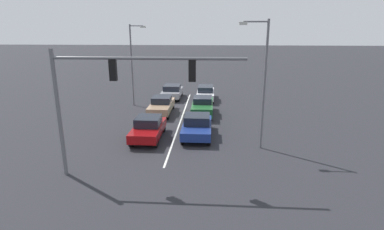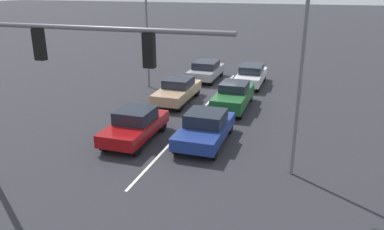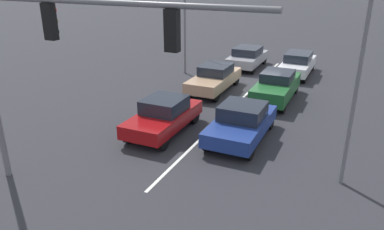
{
  "view_description": "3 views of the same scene",
  "coord_description": "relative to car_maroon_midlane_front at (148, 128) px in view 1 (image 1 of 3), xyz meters",
  "views": [
    {
      "loc": [
        -2.47,
        27.02,
        7.03
      ],
      "look_at": [
        -1.15,
        7.62,
        1.5
      ],
      "focal_mm": 28.0,
      "sensor_mm": 36.0,
      "label": 1
    },
    {
      "loc": [
        -5.83,
        23.07,
        7.01
      ],
      "look_at": [
        -0.8,
        7.44,
        1.22
      ],
      "focal_mm": 35.0,
      "sensor_mm": 36.0,
      "label": 2
    },
    {
      "loc": [
        -5.52,
        21.22,
        6.58
      ],
      "look_at": [
        -0.08,
        9.38,
        1.45
      ],
      "focal_mm": 35.0,
      "sensor_mm": 36.0,
      "label": 3
    }
  ],
  "objects": [
    {
      "name": "lane_stripe_left_divider",
      "position": [
        -1.72,
        -4.99,
        -0.76
      ],
      "size": [
        0.12,
        18.71,
        0.01
      ],
      "primitive_type": "cube",
      "color": "silver",
      "rests_on": "ground_plane"
    },
    {
      "name": "car_darkgreen_leftlane_second",
      "position": [
        -3.4,
        -6.11,
        0.02
      ],
      "size": [
        1.74,
        4.56,
        1.55
      ],
      "color": "#1E5928",
      "rests_on": "ground_plane"
    },
    {
      "name": "traffic_signal_gantry",
      "position": [
        0.47,
        5.35,
        3.78
      ],
      "size": [
        8.9,
        0.37,
        6.24
      ],
      "color": "slate",
      "rests_on": "ground_plane"
    },
    {
      "name": "car_navy_leftlane_front",
      "position": [
        -3.21,
        -0.71,
        -0.01
      ],
      "size": [
        1.93,
        4.26,
        1.49
      ],
      "color": "navy",
      "rests_on": "ground_plane"
    },
    {
      "name": "car_silver_leftlane_third",
      "position": [
        -3.53,
        -11.75,
        0.01
      ],
      "size": [
        1.73,
        4.54,
        1.48
      ],
      "color": "silver",
      "rests_on": "ground_plane"
    },
    {
      "name": "street_lamp_left_shoulder",
      "position": [
        -7.06,
        1.18,
        3.63
      ],
      "size": [
        1.68,
        0.24,
        7.63
      ],
      "color": "slate",
      "rests_on": "ground_plane"
    },
    {
      "name": "car_maroon_midlane_front",
      "position": [
        0.0,
        0.0,
        0.0
      ],
      "size": [
        1.81,
        4.16,
        1.5
      ],
      "color": "maroon",
      "rests_on": "ground_plane"
    },
    {
      "name": "ground_plane",
      "position": [
        -1.72,
        -8.34,
        -0.76
      ],
      "size": [
        240.0,
        240.0,
        0.0
      ],
      "primitive_type": "plane",
      "color": "#28282D"
    },
    {
      "name": "street_lamp_right_shoulder",
      "position": [
        3.19,
        -9.05,
        3.56
      ],
      "size": [
        1.52,
        0.24,
        7.54
      ],
      "color": "slate",
      "rests_on": "ground_plane"
    },
    {
      "name": "car_tan_midlane_second",
      "position": [
        0.17,
        -6.3,
        -0.0
      ],
      "size": [
        1.77,
        4.57,
        1.47
      ],
      "color": "tan",
      "rests_on": "ground_plane"
    },
    {
      "name": "car_gray_midlane_third",
      "position": [
        0.03,
        -12.27,
        0.0
      ],
      "size": [
        1.91,
        4.18,
        1.45
      ],
      "color": "gray",
      "rests_on": "ground_plane"
    }
  ]
}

